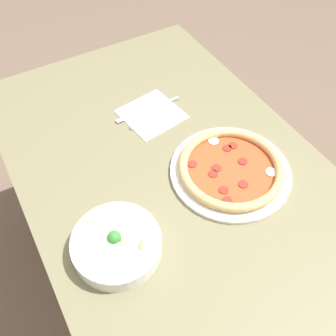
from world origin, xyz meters
name	(u,v)px	position (x,y,z in m)	size (l,w,h in m)	color
ground_plane	(174,279)	(0.00, 0.00, 0.00)	(8.00, 8.00, 0.00)	brown
dining_table	(177,196)	(0.00, 0.00, 0.62)	(1.34, 0.81, 0.72)	#706B4C
pizza	(231,169)	(-0.07, -0.13, 0.74)	(0.33, 0.33, 0.04)	white
bowl	(117,244)	(-0.12, 0.24, 0.75)	(0.21, 0.21, 0.07)	white
napkin	(152,114)	(0.25, -0.05, 0.73)	(0.20, 0.20, 0.00)	white
fork	(156,118)	(0.23, -0.06, 0.73)	(0.02, 0.18, 0.00)	silver
knife	(151,108)	(0.27, -0.06, 0.73)	(0.02, 0.23, 0.01)	silver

